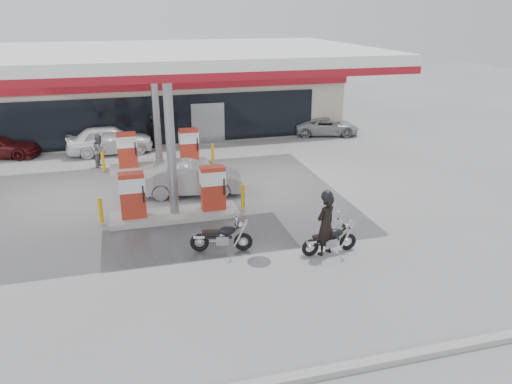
# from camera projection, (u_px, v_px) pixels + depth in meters

# --- Properties ---
(ground) EXTENTS (90.00, 90.00, 0.00)m
(ground) POSITION_uv_depth(u_px,v_px,m) (182.00, 241.00, 15.97)
(ground) COLOR gray
(ground) RESTS_ON ground
(wet_patch) EXTENTS (6.00, 3.00, 0.00)m
(wet_patch) POSITION_uv_depth(u_px,v_px,m) (198.00, 239.00, 16.10)
(wet_patch) COLOR #4C4C4F
(wet_patch) RESTS_ON ground
(drain_cover) EXTENTS (0.70, 0.70, 0.01)m
(drain_cover) POSITION_uv_depth(u_px,v_px,m) (259.00, 262.00, 14.66)
(drain_cover) COLOR #38383A
(drain_cover) RESTS_ON ground
(store_building) EXTENTS (22.00, 8.22, 4.00)m
(store_building) POSITION_uv_depth(u_px,v_px,m) (146.00, 97.00, 29.69)
(store_building) COLOR beige
(store_building) RESTS_ON ground
(canopy) EXTENTS (16.00, 10.02, 5.51)m
(canopy) POSITION_uv_depth(u_px,v_px,m) (158.00, 57.00, 18.66)
(canopy) COLOR silver
(canopy) RESTS_ON ground
(pump_island_near) EXTENTS (5.14, 1.30, 1.78)m
(pump_island_near) POSITION_uv_depth(u_px,v_px,m) (174.00, 199.00, 17.53)
(pump_island_near) COLOR #9E9E99
(pump_island_near) RESTS_ON ground
(pump_island_far) EXTENTS (5.14, 1.30, 1.78)m
(pump_island_far) POSITION_uv_depth(u_px,v_px,m) (159.00, 153.00, 22.96)
(pump_island_far) COLOR #9E9E99
(pump_island_far) RESTS_ON ground
(main_motorcycle) EXTENTS (1.81, 0.70, 0.93)m
(main_motorcycle) POSITION_uv_depth(u_px,v_px,m) (330.00, 240.00, 15.07)
(main_motorcycle) COLOR black
(main_motorcycle) RESTS_ON ground
(biker_main) EXTENTS (0.83, 0.72, 1.92)m
(biker_main) POSITION_uv_depth(u_px,v_px,m) (326.00, 225.00, 14.82)
(biker_main) COLOR black
(biker_main) RESTS_ON ground
(parked_motorcycle) EXTENTS (1.90, 0.83, 0.99)m
(parked_motorcycle) POSITION_uv_depth(u_px,v_px,m) (222.00, 238.00, 15.18)
(parked_motorcycle) COLOR black
(parked_motorcycle) RESTS_ON ground
(sedan_white) EXTENTS (4.37, 2.00, 1.45)m
(sedan_white) POSITION_uv_depth(u_px,v_px,m) (110.00, 140.00, 25.30)
(sedan_white) COLOR white
(sedan_white) RESTS_ON ground
(attendant) EXTENTS (0.79, 0.89, 1.55)m
(attendant) POSITION_uv_depth(u_px,v_px,m) (100.00, 151.00, 23.19)
(attendant) COLOR slate
(attendant) RESTS_ON ground
(hatchback_silver) EXTENTS (4.14, 1.95, 1.31)m
(hatchback_silver) POSITION_uv_depth(u_px,v_px,m) (192.00, 178.00, 19.78)
(hatchback_silver) COLOR #A3A5AB
(hatchback_silver) RESTS_ON ground
(parked_car_right) EXTENTS (4.04, 2.56, 1.04)m
(parked_car_right) POSITION_uv_depth(u_px,v_px,m) (326.00, 126.00, 29.12)
(parked_car_right) COLOR #9EA2A6
(parked_car_right) RESTS_ON ground
(biker_walking) EXTENTS (0.99, 0.97, 1.67)m
(biker_walking) POSITION_uv_depth(u_px,v_px,m) (154.00, 132.00, 26.37)
(biker_walking) COLOR black
(biker_walking) RESTS_ON ground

